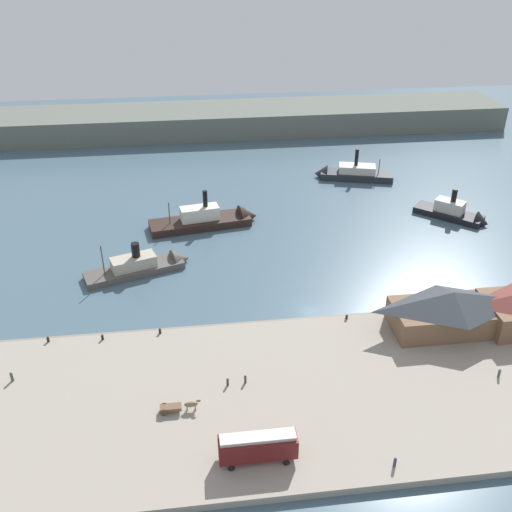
{
  "coord_description": "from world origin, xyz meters",
  "views": [
    {
      "loc": [
        -21.06,
        -86.25,
        62.66
      ],
      "look_at": [
        -7.79,
        18.24,
        2.0
      ],
      "focal_mm": 40.49,
      "sensor_mm": 36.0,
      "label": 1
    }
  ],
  "objects_px": {
    "ferry_approaching_west": "(147,265)",
    "street_tram": "(258,446)",
    "pedestrian_at_waters_edge": "(245,379)",
    "ferry_mid_harbor": "(457,214)",
    "pedestrian_near_east_shed": "(395,462)",
    "ferry_outer_harbor": "(348,173)",
    "horse_cart": "(178,406)",
    "ferry_shed_east_terminal": "(451,310)",
    "mooring_post_center_east": "(160,331)",
    "pedestrian_by_tram": "(228,382)",
    "pedestrian_near_cart": "(12,377)",
    "ferry_moored_west": "(214,219)",
    "pedestrian_walking_east": "(499,373)",
    "mooring_post_east": "(48,340)",
    "mooring_post_center_west": "(102,337)",
    "mooring_post_west": "(347,317)"
  },
  "relations": [
    {
      "from": "ferry_outer_harbor",
      "to": "ferry_moored_west",
      "type": "bearing_deg",
      "value": -148.48
    },
    {
      "from": "street_tram",
      "to": "pedestrian_near_east_shed",
      "type": "height_order",
      "value": "street_tram"
    },
    {
      "from": "pedestrian_near_east_shed",
      "to": "ferry_approaching_west",
      "type": "xyz_separation_m",
      "value": [
        -34.02,
        55.97,
        -0.66
      ]
    },
    {
      "from": "pedestrian_near_east_shed",
      "to": "pedestrian_by_tram",
      "type": "xyz_separation_m",
      "value": [
        -20.33,
        17.98,
        -0.08
      ]
    },
    {
      "from": "pedestrian_near_east_shed",
      "to": "ferry_mid_harbor",
      "type": "xyz_separation_m",
      "value": [
        40.25,
        70.87,
        -0.56
      ]
    },
    {
      "from": "ferry_shed_east_terminal",
      "to": "horse_cart",
      "type": "height_order",
      "value": "ferry_shed_east_terminal"
    },
    {
      "from": "mooring_post_center_east",
      "to": "ferry_approaching_west",
      "type": "xyz_separation_m",
      "value": [
        -3.14,
        23.54,
        -0.34
      ]
    },
    {
      "from": "horse_cart",
      "to": "ferry_outer_harbor",
      "type": "bearing_deg",
      "value": 60.54
    },
    {
      "from": "pedestrian_by_tram",
      "to": "mooring_post_center_east",
      "type": "bearing_deg",
      "value": 126.11
    },
    {
      "from": "pedestrian_near_cart",
      "to": "mooring_post_center_east",
      "type": "xyz_separation_m",
      "value": [
        22.51,
        9.22,
        -0.37
      ]
    },
    {
      "from": "pedestrian_by_tram",
      "to": "pedestrian_at_waters_edge",
      "type": "bearing_deg",
      "value": 5.05
    },
    {
      "from": "ferry_approaching_west",
      "to": "ferry_mid_harbor",
      "type": "relative_size",
      "value": 1.36
    },
    {
      "from": "pedestrian_at_waters_edge",
      "to": "ferry_moored_west",
      "type": "bearing_deg",
      "value": 91.35
    },
    {
      "from": "ferry_shed_east_terminal",
      "to": "ferry_outer_harbor",
      "type": "height_order",
      "value": "ferry_outer_harbor"
    },
    {
      "from": "mooring_post_center_west",
      "to": "horse_cart",
      "type": "bearing_deg",
      "value": -55.52
    },
    {
      "from": "mooring_post_west",
      "to": "ferry_mid_harbor",
      "type": "bearing_deg",
      "value": 45.3
    },
    {
      "from": "ferry_shed_east_terminal",
      "to": "ferry_mid_harbor",
      "type": "height_order",
      "value": "ferry_shed_east_terminal"
    },
    {
      "from": "pedestrian_at_waters_edge",
      "to": "ferry_mid_harbor",
      "type": "distance_m",
      "value": 78.2
    },
    {
      "from": "pedestrian_at_waters_edge",
      "to": "mooring_post_west",
      "type": "xyz_separation_m",
      "value": [
        19.89,
        14.3,
        -0.27
      ]
    },
    {
      "from": "pedestrian_walking_east",
      "to": "mooring_post_west",
      "type": "relative_size",
      "value": 1.81
    },
    {
      "from": "mooring_post_center_east",
      "to": "mooring_post_east",
      "type": "distance_m",
      "value": 18.79
    },
    {
      "from": "horse_cart",
      "to": "pedestrian_near_east_shed",
      "type": "distance_m",
      "value": 30.98
    },
    {
      "from": "pedestrian_at_waters_edge",
      "to": "ferry_outer_harbor",
      "type": "distance_m",
      "value": 90.03
    },
    {
      "from": "mooring_post_center_west",
      "to": "ferry_outer_harbor",
      "type": "relative_size",
      "value": 0.04
    },
    {
      "from": "ferry_outer_harbor",
      "to": "ferry_mid_harbor",
      "type": "distance_m",
      "value": 34.75
    },
    {
      "from": "pedestrian_near_cart",
      "to": "mooring_post_west",
      "type": "distance_m",
      "value": 56.47
    },
    {
      "from": "ferry_shed_east_terminal",
      "to": "pedestrian_near_cart",
      "type": "distance_m",
      "value": 72.82
    },
    {
      "from": "pedestrian_near_east_shed",
      "to": "ferry_mid_harbor",
      "type": "height_order",
      "value": "ferry_mid_harbor"
    },
    {
      "from": "pedestrian_near_cart",
      "to": "mooring_post_west",
      "type": "bearing_deg",
      "value": 9.5
    },
    {
      "from": "horse_cart",
      "to": "ferry_approaching_west",
      "type": "xyz_separation_m",
      "value": [
        -6.12,
        42.49,
        -0.82
      ]
    },
    {
      "from": "street_tram",
      "to": "ferry_outer_harbor",
      "type": "xyz_separation_m",
      "value": [
        38.37,
        96.32,
        -2.25
      ]
    },
    {
      "from": "ferry_approaching_west",
      "to": "street_tram",
      "type": "bearing_deg",
      "value": -72.64
    },
    {
      "from": "ferry_moored_west",
      "to": "ferry_outer_harbor",
      "type": "height_order",
      "value": "ferry_moored_west"
    },
    {
      "from": "ferry_mid_harbor",
      "to": "ferry_outer_harbor",
      "type": "bearing_deg",
      "value": 124.03
    },
    {
      "from": "pedestrian_near_cart",
      "to": "mooring_post_west",
      "type": "xyz_separation_m",
      "value": [
        55.69,
        9.32,
        -0.37
      ]
    },
    {
      "from": "pedestrian_near_cart",
      "to": "ferry_moored_west",
      "type": "height_order",
      "value": "ferry_moored_west"
    },
    {
      "from": "horse_cart",
      "to": "mooring_post_center_west",
      "type": "distance_m",
      "value": 22.39
    },
    {
      "from": "pedestrian_walking_east",
      "to": "mooring_post_east",
      "type": "height_order",
      "value": "pedestrian_walking_east"
    },
    {
      "from": "ferry_shed_east_terminal",
      "to": "ferry_mid_harbor",
      "type": "distance_m",
      "value": 48.06
    },
    {
      "from": "mooring_post_center_west",
      "to": "ferry_moored_west",
      "type": "height_order",
      "value": "ferry_moored_west"
    },
    {
      "from": "mooring_post_center_east",
      "to": "mooring_post_east",
      "type": "bearing_deg",
      "value": 179.9
    },
    {
      "from": "street_tram",
      "to": "ferry_approaching_west",
      "type": "relative_size",
      "value": 0.46
    },
    {
      "from": "ferry_approaching_west",
      "to": "mooring_post_east",
      "type": "bearing_deg",
      "value": -123.64
    },
    {
      "from": "mooring_post_center_east",
      "to": "pedestrian_by_tram",
      "type": "bearing_deg",
      "value": -53.89
    },
    {
      "from": "pedestrian_walking_east",
      "to": "mooring_post_east",
      "type": "xyz_separation_m",
      "value": [
        -71.55,
        17.92,
        -0.29
      ]
    },
    {
      "from": "street_tram",
      "to": "pedestrian_near_east_shed",
      "type": "bearing_deg",
      "value": -10.8
    },
    {
      "from": "pedestrian_by_tram",
      "to": "pedestrian_at_waters_edge",
      "type": "height_order",
      "value": "pedestrian_at_waters_edge"
    },
    {
      "from": "street_tram",
      "to": "ferry_mid_harbor",
      "type": "distance_m",
      "value": 88.92
    },
    {
      "from": "ferry_shed_east_terminal",
      "to": "ferry_mid_harbor",
      "type": "bearing_deg",
      "value": 64.0
    },
    {
      "from": "street_tram",
      "to": "horse_cart",
      "type": "relative_size",
      "value": 1.73
    }
  ]
}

